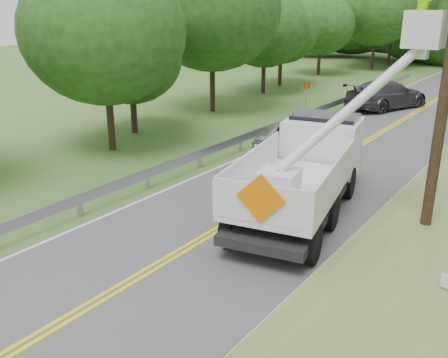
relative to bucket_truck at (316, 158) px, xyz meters
The scene contains 8 objects.
ground 9.33m from the bucket_truck, 98.98° to the right, with size 140.00×140.00×0.00m, color #366324.
road 5.39m from the bucket_truck, 106.20° to the left, with size 7.20×96.00×0.03m.
guardrail 8.06m from the bucket_truck, 133.04° to the left, with size 0.18×48.00×0.77m.
treeline_left 25.06m from the bucket_truck, 118.38° to the left, with size 10.67×56.97×10.94m.
bucket_truck is the anchor object (origin of this frame).
suv_silver 6.37m from the bucket_truck, 119.60° to the left, with size 2.64×5.72×1.59m, color #B2B6B9.
suv_darkgrey 17.75m from the bucket_truck, 100.93° to the left, with size 2.45×6.03×1.75m, color #3E4146.
stop_sign_permanent 13.43m from the bucket_truck, 117.85° to the left, with size 0.40×0.25×2.11m.
Camera 1 is at (7.77, -4.87, 6.23)m, focal length 39.36 mm.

